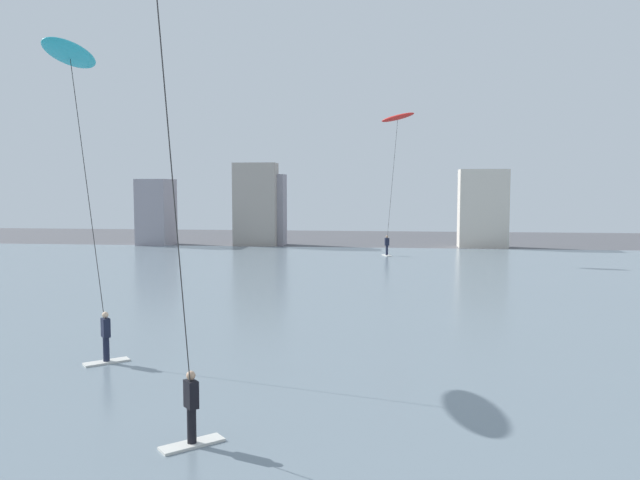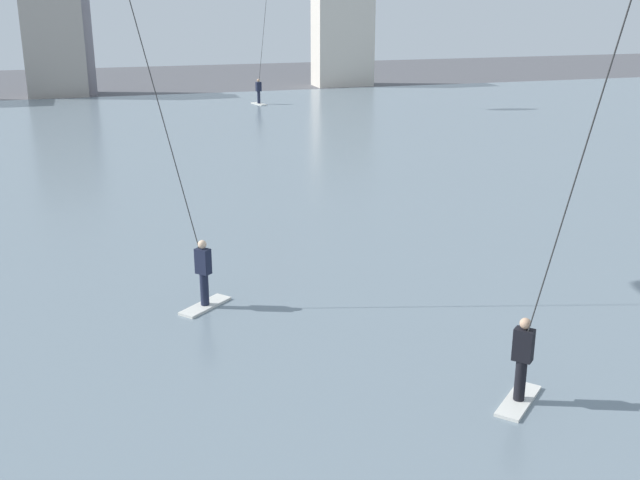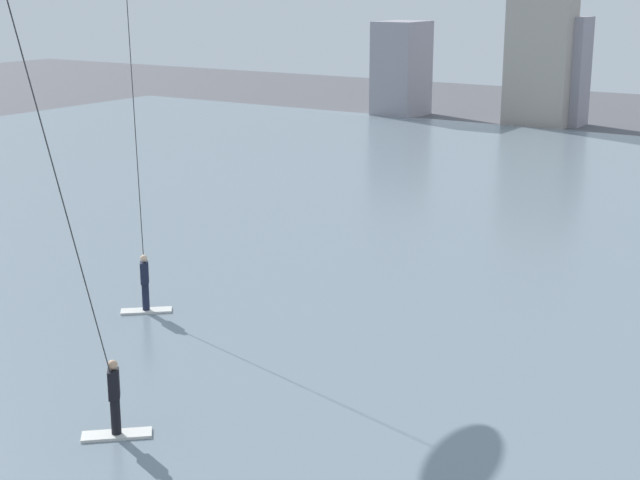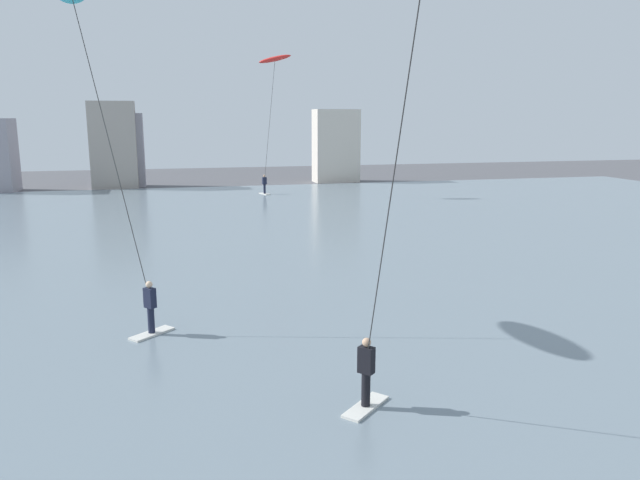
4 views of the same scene
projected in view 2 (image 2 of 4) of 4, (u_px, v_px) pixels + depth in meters
water_bay at (290, 170)px, 31.95m from camera, size 84.00×52.00×0.10m
far_shore_buildings at (117, 44)px, 54.75m from camera, size 34.96×4.58×7.96m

